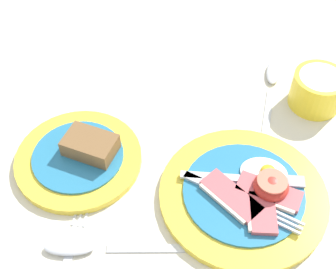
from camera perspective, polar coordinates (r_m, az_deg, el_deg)
The scene contains 7 objects.
ground_plane at distance 0.73m, azimuth 3.64°, elevation -4.86°, with size 3.00×3.00×0.00m, color beige.
breakfast_plate at distance 0.71m, azimuth 9.57°, elevation -7.09°, with size 0.25×0.25×0.04m.
bread_plate at distance 0.75m, azimuth -10.61°, elevation -2.61°, with size 0.20×0.20×0.04m.
sugar_cup at distance 0.85m, azimuth 17.76°, elevation 5.26°, with size 0.09×0.09×0.06m.
teaspoon_by_saucer at distance 0.88m, azimuth 12.59°, elevation 6.34°, with size 0.03×0.19×0.01m.
teaspoon_near_cup at distance 0.67m, azimuth -9.55°, elevation -13.42°, with size 0.19×0.06×0.01m.
fork_on_cloth at distance 0.67m, azimuth -12.13°, elevation -14.70°, with size 0.03×0.19×0.01m.
Camera 1 is at (0.04, -0.43, 0.59)m, focal length 50.00 mm.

